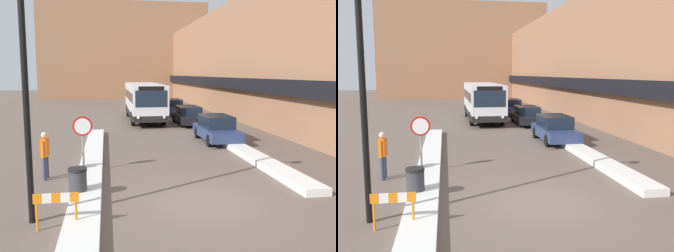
# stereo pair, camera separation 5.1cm
# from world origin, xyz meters

# --- Properties ---
(ground_plane) EXTENTS (160.00, 160.00, 0.00)m
(ground_plane) POSITION_xyz_m (0.00, 0.00, 0.00)
(ground_plane) COLOR #66564C
(building_row_right) EXTENTS (5.50, 60.00, 9.91)m
(building_row_right) POSITION_xyz_m (9.98, 24.00, 4.94)
(building_row_right) COLOR #996B4C
(building_row_right) RESTS_ON ground_plane
(building_backdrop_far) EXTENTS (26.00, 8.00, 14.71)m
(building_backdrop_far) POSITION_xyz_m (0.00, 51.65, 7.35)
(building_backdrop_far) COLOR #996B4C
(building_backdrop_far) RESTS_ON ground_plane
(snow_bank_left) EXTENTS (0.90, 17.17, 0.23)m
(snow_bank_left) POSITION_xyz_m (-3.60, 5.40, 0.12)
(snow_bank_left) COLOR silver
(snow_bank_left) RESTS_ON ground_plane
(snow_bank_right) EXTENTS (0.90, 13.74, 0.27)m
(snow_bank_right) POSITION_xyz_m (3.60, 6.77, 0.13)
(snow_bank_right) COLOR silver
(snow_bank_right) RESTS_ON ground_plane
(city_bus) EXTENTS (2.56, 10.15, 3.01)m
(city_bus) POSITION_xyz_m (0.13, 20.11, 1.66)
(city_bus) COLOR silver
(city_bus) RESTS_ON ground_plane
(parked_car_front) EXTENTS (1.80, 4.39, 1.50)m
(parked_car_front) POSITION_xyz_m (3.20, 9.77, 0.75)
(parked_car_front) COLOR navy
(parked_car_front) RESTS_ON ground_plane
(parked_car_middle) EXTENTS (1.84, 4.87, 1.38)m
(parked_car_middle) POSITION_xyz_m (3.20, 17.15, 0.69)
(parked_car_middle) COLOR black
(parked_car_middle) RESTS_ON ground_plane
(parked_car_back) EXTENTS (1.90, 4.76, 1.43)m
(parked_car_back) POSITION_xyz_m (3.20, 24.33, 0.72)
(parked_car_back) COLOR navy
(parked_car_back) RESTS_ON ground_plane
(stop_sign) EXTENTS (0.76, 0.08, 2.21)m
(stop_sign) POSITION_xyz_m (-3.86, 4.17, 1.60)
(stop_sign) COLOR gray
(stop_sign) RESTS_ON ground_plane
(street_lamp) EXTENTS (1.46, 0.36, 6.99)m
(street_lamp) POSITION_xyz_m (-4.65, -0.70, 4.28)
(street_lamp) COLOR black
(street_lamp) RESTS_ON ground_plane
(pedestrian) EXTENTS (0.27, 0.57, 1.76)m
(pedestrian) POSITION_xyz_m (-5.18, 3.40, 1.06)
(pedestrian) COLOR #333851
(pedestrian) RESTS_ON ground_plane
(trash_bin) EXTENTS (0.59, 0.59, 0.95)m
(trash_bin) POSITION_xyz_m (-3.87, 1.11, 0.48)
(trash_bin) COLOR #38383D
(trash_bin) RESTS_ON ground_plane
(construction_barricade) EXTENTS (1.10, 0.06, 0.94)m
(construction_barricade) POSITION_xyz_m (-4.21, -1.30, 0.67)
(construction_barricade) COLOR orange
(construction_barricade) RESTS_ON ground_plane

